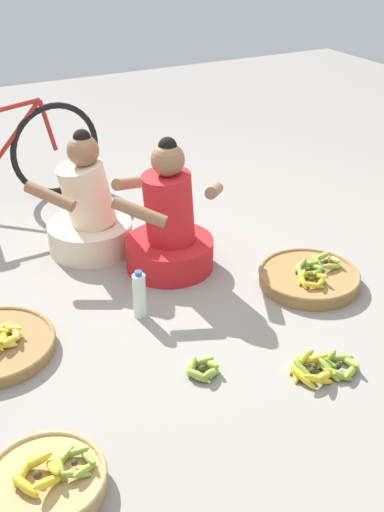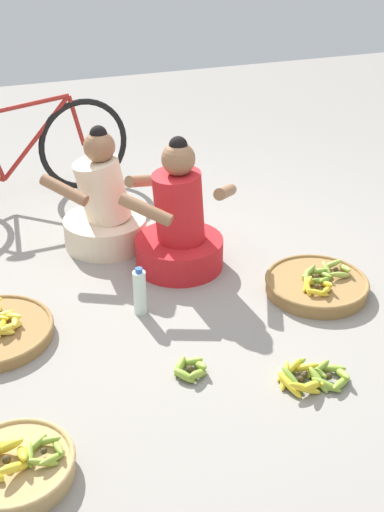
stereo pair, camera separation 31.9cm
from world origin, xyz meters
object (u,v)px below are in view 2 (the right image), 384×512
at_px(banana_basket_mid_left, 16,466).
at_px(banana_basket_front_left, 317,284).
at_px(bicycle_leaning, 15,155).
at_px(loose_bananas_back_right, 191,369).
at_px(vendor_woman_front, 179,227).
at_px(vendor_woman_behind, 104,209).
at_px(loose_bananas_front_right, 311,377).
at_px(water_bottle, 140,292).

relative_size(banana_basket_mid_left, banana_basket_front_left, 0.79).
distance_m(bicycle_leaning, banana_basket_mid_left, 2.62).
height_order(banana_basket_mid_left, loose_bananas_back_right, banana_basket_mid_left).
bearing_deg(loose_bananas_back_right, bicycle_leaning, 101.61).
distance_m(vendor_woman_front, loose_bananas_back_right, 1.02).
relative_size(banana_basket_mid_left, loose_bananas_back_right, 2.48).
xyz_separation_m(vendor_woman_front, loose_bananas_back_right, (-0.30, -0.95, -0.23)).
bearing_deg(vendor_woman_behind, bicycle_leaning, 115.67).
xyz_separation_m(banana_basket_mid_left, loose_bananas_front_right, (1.32, 0.07, -0.02)).
bearing_deg(banana_basket_mid_left, vendor_woman_front, 48.59).
distance_m(vendor_woman_behind, banana_basket_front_left, 1.38).
bearing_deg(vendor_woman_behind, loose_bananas_back_right, -88.12).
distance_m(vendor_woman_front, banana_basket_mid_left, 1.71).
relative_size(vendor_woman_behind, bicycle_leaning, 0.46).
relative_size(bicycle_leaning, loose_bananas_back_right, 9.22).
bearing_deg(bicycle_leaning, banana_basket_front_left, -53.30).
xyz_separation_m(vendor_woman_behind, loose_bananas_front_right, (0.53, -1.63, -0.22)).
bearing_deg(banana_basket_mid_left, water_bottle, 49.40).
relative_size(bicycle_leaning, water_bottle, 6.25).
relative_size(vendor_woman_behind, loose_bananas_front_right, 2.18).
xyz_separation_m(bicycle_leaning, loose_bananas_front_right, (0.95, -2.50, -0.33)).
distance_m(bicycle_leaning, water_bottle, 1.74).
bearing_deg(vendor_woman_behind, banana_basket_front_left, -45.54).
height_order(bicycle_leaning, water_bottle, bicycle_leaning).
distance_m(bicycle_leaning, banana_basket_front_left, 2.32).
distance_m(vendor_woman_behind, bicycle_leaning, 0.97).
bearing_deg(loose_bananas_front_right, loose_bananas_back_right, 152.70).
relative_size(bicycle_leaning, banana_basket_mid_left, 3.71).
bearing_deg(banana_basket_mid_left, vendor_woman_behind, 65.30).
xyz_separation_m(bicycle_leaning, loose_bananas_back_right, (0.46, -2.25, -0.33)).
bearing_deg(loose_bananas_front_right, banana_basket_front_left, 57.36).
bearing_deg(water_bottle, loose_bananas_front_right, -55.85).
xyz_separation_m(loose_bananas_back_right, water_bottle, (-0.07, 0.57, 0.10)).
bearing_deg(vendor_woman_front, banana_basket_mid_left, -131.41).
relative_size(vendor_woman_behind, banana_basket_front_left, 1.35).
height_order(bicycle_leaning, banana_basket_front_left, bicycle_leaning).
relative_size(loose_bananas_front_right, water_bottle, 1.32).
bearing_deg(bicycle_leaning, loose_bananas_back_right, -78.39).
bearing_deg(water_bottle, bicycle_leaning, 103.19).
xyz_separation_m(vendor_woman_front, water_bottle, (-0.36, -0.39, -0.13)).
relative_size(vendor_woman_front, banana_basket_mid_left, 1.77).
height_order(loose_bananas_back_right, water_bottle, water_bottle).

